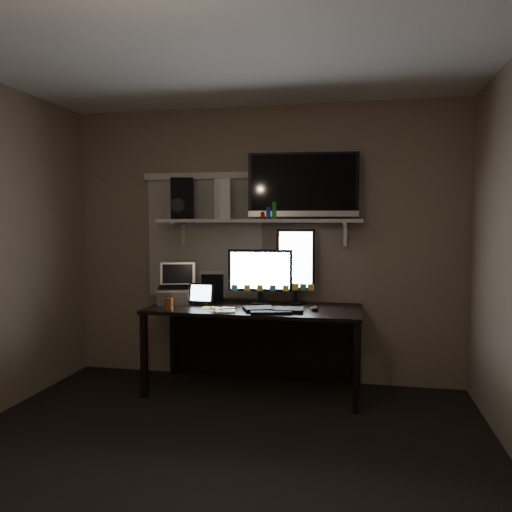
% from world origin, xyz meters
% --- Properties ---
extents(floor, '(3.60, 3.60, 0.00)m').
position_xyz_m(floor, '(0.00, 0.00, 0.00)').
color(floor, black).
rests_on(floor, ground).
extents(ceiling, '(3.60, 3.60, 0.00)m').
position_xyz_m(ceiling, '(0.00, 0.00, 2.50)').
color(ceiling, silver).
rests_on(ceiling, back_wall).
extents(back_wall, '(3.60, 0.00, 3.60)m').
position_xyz_m(back_wall, '(0.00, 1.80, 1.25)').
color(back_wall, '#796956').
rests_on(back_wall, floor).
extents(window_blinds, '(1.10, 0.02, 1.10)m').
position_xyz_m(window_blinds, '(-0.55, 1.79, 1.30)').
color(window_blinds, beige).
rests_on(window_blinds, back_wall).
extents(desk, '(1.80, 0.75, 0.73)m').
position_xyz_m(desk, '(0.00, 1.55, 0.55)').
color(desk, black).
rests_on(desk, floor).
extents(wall_shelf, '(1.80, 0.35, 0.03)m').
position_xyz_m(wall_shelf, '(0.00, 1.62, 1.46)').
color(wall_shelf, silver).
rests_on(wall_shelf, back_wall).
extents(monitor_landscape, '(0.57, 0.12, 0.50)m').
position_xyz_m(monitor_landscape, '(0.02, 1.58, 0.98)').
color(monitor_landscape, black).
rests_on(monitor_landscape, desk).
extents(monitor_portrait, '(0.34, 0.09, 0.68)m').
position_xyz_m(monitor_portrait, '(0.33, 1.66, 1.07)').
color(monitor_portrait, black).
rests_on(monitor_portrait, desk).
extents(keyboard, '(0.52, 0.31, 0.03)m').
position_xyz_m(keyboard, '(0.20, 1.26, 0.74)').
color(keyboard, black).
rests_on(keyboard, desk).
extents(mouse, '(0.09, 0.11, 0.04)m').
position_xyz_m(mouse, '(0.52, 1.35, 0.75)').
color(mouse, black).
rests_on(mouse, desk).
extents(notepad, '(0.21, 0.26, 0.01)m').
position_xyz_m(notepad, '(-0.19, 1.20, 0.74)').
color(notepad, silver).
rests_on(notepad, desk).
extents(tablet, '(0.22, 0.10, 0.19)m').
position_xyz_m(tablet, '(-0.47, 1.43, 0.83)').
color(tablet, black).
rests_on(tablet, desk).
extents(file_sorter, '(0.22, 0.14, 0.26)m').
position_xyz_m(file_sorter, '(-0.46, 1.74, 0.86)').
color(file_sorter, black).
rests_on(file_sorter, desk).
extents(laptop, '(0.37, 0.33, 0.35)m').
position_xyz_m(laptop, '(-0.73, 1.46, 0.90)').
color(laptop, silver).
rests_on(laptop, desk).
extents(cup, '(0.08, 0.08, 0.10)m').
position_xyz_m(cup, '(-0.66, 1.16, 0.78)').
color(cup, brown).
rests_on(cup, desk).
extents(sticky_notes, '(0.34, 0.29, 0.00)m').
position_xyz_m(sticky_notes, '(-0.34, 1.28, 0.73)').
color(sticky_notes, yellow).
rests_on(sticky_notes, desk).
extents(tv, '(0.96, 0.25, 0.57)m').
position_xyz_m(tv, '(0.39, 1.63, 1.76)').
color(tv, black).
rests_on(tv, wall_shelf).
extents(game_console, '(0.17, 0.30, 0.35)m').
position_xyz_m(game_console, '(-0.31, 1.62, 1.65)').
color(game_console, beige).
rests_on(game_console, wall_shelf).
extents(speaker, '(0.27, 0.30, 0.37)m').
position_xyz_m(speaker, '(-0.72, 1.65, 1.66)').
color(speaker, black).
rests_on(speaker, wall_shelf).
extents(bottles, '(0.25, 0.11, 0.15)m').
position_xyz_m(bottles, '(0.10, 1.57, 1.56)').
color(bottles, '#A50F0C').
rests_on(bottles, wall_shelf).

